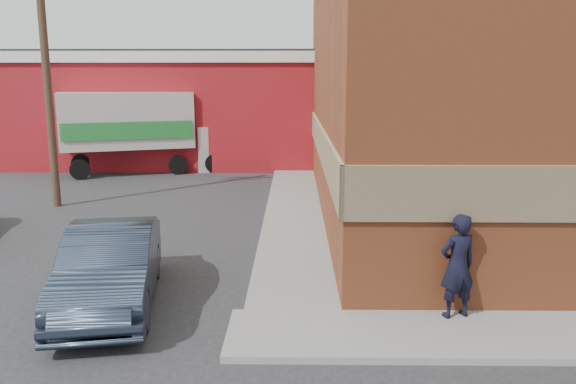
% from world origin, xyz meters
% --- Properties ---
extents(ground, '(90.00, 90.00, 0.00)m').
position_xyz_m(ground, '(0.00, 0.00, 0.00)').
color(ground, '#28282B').
rests_on(ground, ground).
extents(brick_building, '(14.25, 18.25, 9.36)m').
position_xyz_m(brick_building, '(8.50, 9.00, 4.68)').
color(brick_building, '#A9502B').
rests_on(brick_building, ground).
extents(sidewalk_west, '(1.80, 18.00, 0.12)m').
position_xyz_m(sidewalk_west, '(0.60, 9.00, 0.06)').
color(sidewalk_west, gray).
rests_on(sidewalk_west, ground).
extents(warehouse, '(16.30, 8.30, 5.60)m').
position_xyz_m(warehouse, '(-6.00, 20.00, 2.81)').
color(warehouse, maroon).
rests_on(warehouse, ground).
extents(utility_pole, '(2.00, 0.26, 9.00)m').
position_xyz_m(utility_pole, '(-7.50, 9.00, 4.75)').
color(utility_pole, '#4D3826').
rests_on(utility_pole, ground).
extents(man, '(0.79, 0.64, 1.87)m').
position_xyz_m(man, '(3.48, -0.25, 1.06)').
color(man, black).
rests_on(man, sidewalk_south).
extents(sedan, '(2.38, 4.81, 1.52)m').
position_xyz_m(sedan, '(-2.88, 0.50, 0.76)').
color(sedan, '#283344').
rests_on(sedan, ground).
extents(box_truck, '(7.80, 4.61, 3.70)m').
position_xyz_m(box_truck, '(-6.31, 16.06, 2.13)').
color(box_truck, '#BCBCB8').
rests_on(box_truck, ground).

